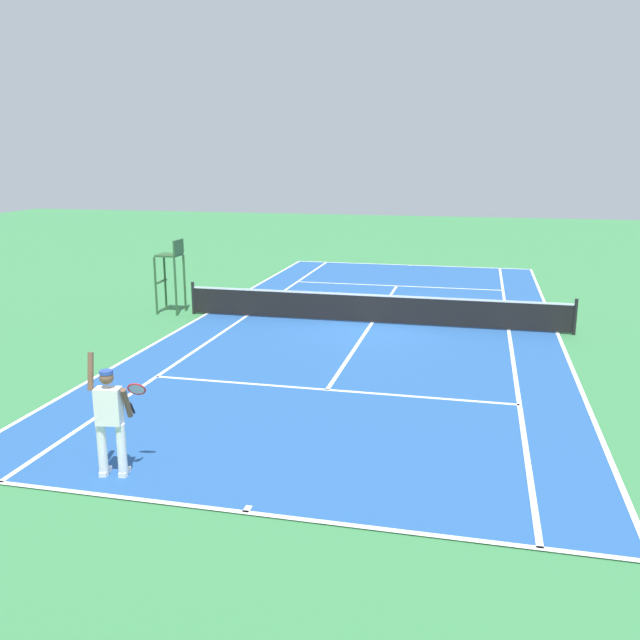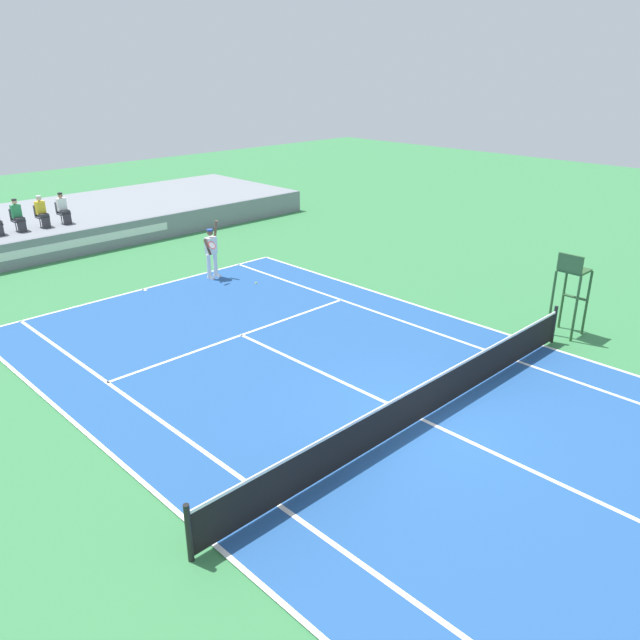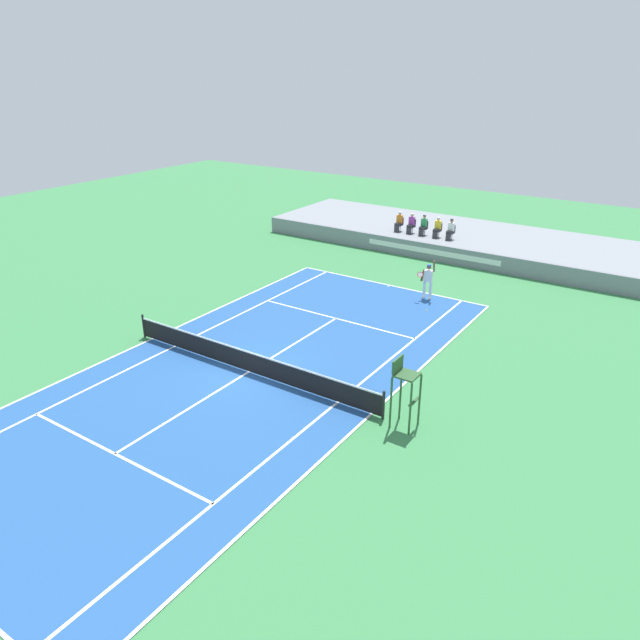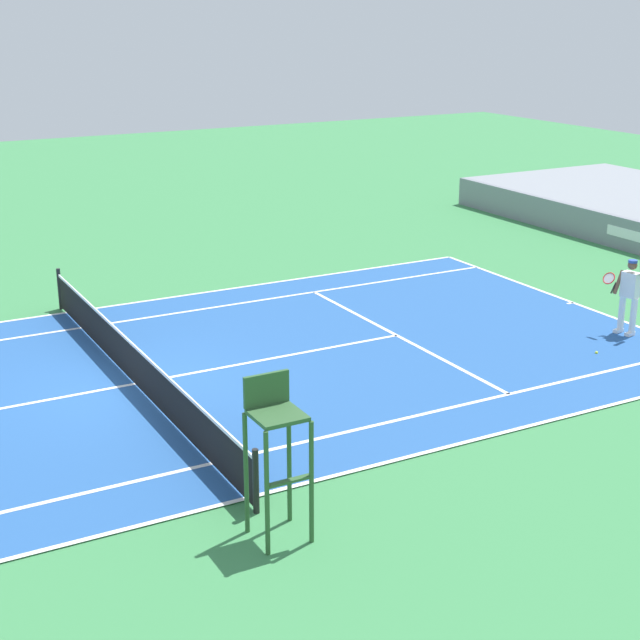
% 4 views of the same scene
% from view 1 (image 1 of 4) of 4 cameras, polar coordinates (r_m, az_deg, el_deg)
% --- Properties ---
extents(ground_plane, '(80.00, 80.00, 0.00)m').
position_cam_1_polar(ground_plane, '(21.22, 4.37, -0.31)').
color(ground_plane, '#387F47').
extents(court, '(11.08, 23.88, 0.03)m').
position_cam_1_polar(court, '(21.22, 4.37, -0.28)').
color(court, '#235193').
rests_on(court, ground).
extents(net, '(11.98, 0.10, 1.07)m').
position_cam_1_polar(net, '(21.10, 4.39, 1.07)').
color(net, black).
rests_on(net, ground).
extents(tennis_player, '(0.75, 0.72, 2.08)m').
position_cam_1_polar(tennis_player, '(11.44, -17.12, -7.92)').
color(tennis_player, white).
rests_on(tennis_player, ground).
extents(tennis_ball, '(0.07, 0.07, 0.07)m').
position_cam_1_polar(tennis_ball, '(13.40, -16.10, -9.07)').
color(tennis_ball, '#D1E533').
rests_on(tennis_ball, ground).
extents(umpire_chair, '(0.77, 0.77, 2.44)m').
position_cam_1_polar(umpire_chair, '(22.87, -12.34, 4.40)').
color(umpire_chair, '#2D562D').
rests_on(umpire_chair, ground).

